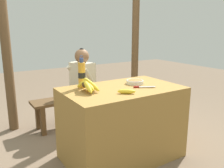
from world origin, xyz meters
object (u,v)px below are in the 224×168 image
banana_bunch_green (119,86)px  wooden_bench (90,98)px  knife (141,87)px  support_post_far (135,35)px  water_bottle (82,75)px  banana_bunch_ripe (88,85)px  serving_bowl (135,82)px  seated_vendor (80,82)px  support_post_near (5,38)px  loose_banana_front (126,91)px

banana_bunch_green → wooden_bench: bearing=180.0°
knife → banana_bunch_green: (0.52, 1.19, -0.30)m
support_post_far → water_bottle: bearing=-143.3°
banana_bunch_ripe → knife: (0.53, -0.15, -0.06)m
water_bottle → wooden_bench: 1.16m
serving_bowl → support_post_far: bearing=52.6°
wooden_bench → seated_vendor: (-0.18, -0.04, 0.28)m
knife → support_post_far: size_ratio=0.08×
water_bottle → seated_vendor: (0.35, 0.83, -0.27)m
water_bottle → knife: size_ratio=1.59×
seated_vendor → support_post_far: bearing=178.7°
water_bottle → knife: 0.61m
support_post_near → support_post_far: same height
serving_bowl → seated_vendor: size_ratio=0.17×
support_post_near → serving_bowl: bearing=-50.9°
water_bottle → knife: bearing=-32.3°
banana_bunch_ripe → support_post_far: 2.11m
banana_bunch_ripe → loose_banana_front: bearing=-42.9°
serving_bowl → banana_bunch_green: serving_bowl is taller
water_bottle → loose_banana_front: water_bottle is taller
banana_bunch_green → support_post_near: (-1.53, 0.30, 0.76)m
loose_banana_front → seated_vendor: bearing=85.3°
banana_bunch_ripe → water_bottle: water_bottle is taller
water_bottle → wooden_bench: water_bottle is taller
banana_bunch_green → support_post_near: size_ratio=0.10×
serving_bowl → seated_vendor: 1.01m
serving_bowl → loose_banana_front: size_ratio=1.19×
water_bottle → banana_bunch_green: 1.41m
wooden_bench → support_post_near: bearing=164.0°
knife → banana_bunch_ripe: bearing=-166.7°
banana_bunch_ripe → banana_bunch_green: (1.04, 1.04, -0.36)m
water_bottle → support_post_far: (1.56, 1.17, 0.33)m
support_post_near → loose_banana_front: bearing=-64.5°
water_bottle → wooden_bench: bearing=58.8°
loose_banana_front → support_post_far: (1.32, 1.59, 0.45)m
support_post_near → support_post_far: 2.07m
loose_banana_front → knife: 0.28m
support_post_far → banana_bunch_ripe: bearing=-139.7°
wooden_bench → banana_bunch_green: banana_bunch_green is taller
seated_vendor → serving_bowl: bearing=85.0°
seated_vendor → water_bottle: bearing=49.9°
water_bottle → support_post_far: 1.98m
banana_bunch_green → support_post_near: bearing=169.0°
wooden_bench → support_post_near: (-1.04, 0.30, 0.89)m
support_post_near → wooden_bench: bearing=-16.0°
water_bottle → loose_banana_front: 0.50m
seated_vendor → loose_banana_front: bearing=68.2°
banana_bunch_ripe → support_post_near: size_ratio=0.12×
serving_bowl → wooden_bench: size_ratio=0.11×
water_bottle → support_post_far: bearing=36.7°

